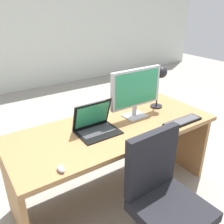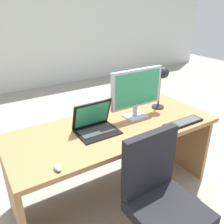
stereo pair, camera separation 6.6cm
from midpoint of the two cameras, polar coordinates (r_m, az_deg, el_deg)
The scene contains 9 objects.
ground at distance 3.59m, azimuth -11.92°, elevation -4.01°, with size 12.00×12.00×0.00m, color gray.
back_wall at distance 5.17m, azimuth -22.08°, elevation 19.80°, with size 10.00×0.10×2.80m, color silver.
desk at distance 2.19m, azimuth 0.71°, elevation -7.54°, with size 1.80×0.75×0.73m.
monitor at distance 2.13m, azimuth 6.77°, elevation 5.21°, with size 0.52×0.16×0.45m.
laptop at distance 1.96m, azimuth -3.28°, elevation -2.36°, with size 0.33×0.27×0.25m.
keyboard at distance 2.19m, azimuth 17.41°, elevation -2.44°, with size 0.39×0.11×0.02m.
mouse at distance 1.58m, azimuth -11.59°, elevation -12.83°, with size 0.04×0.08×0.03m.
desk_lamp at distance 2.34m, azimuth 12.62°, elevation 7.78°, with size 0.12×0.14×0.42m.
office_chair at distance 1.84m, azimuth 12.75°, elevation -21.94°, with size 0.56×0.56×0.93m.
Camera 2 is at (-0.97, -1.52, 1.70)m, focal length 38.48 mm.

